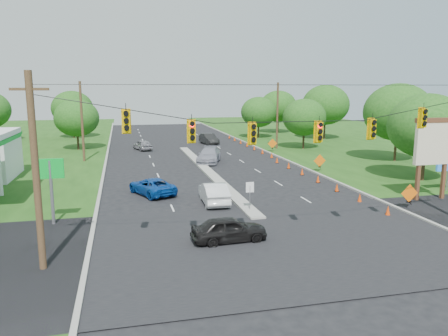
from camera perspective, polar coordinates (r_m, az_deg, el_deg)
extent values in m
plane|color=black|center=(24.33, 7.46, -9.50)|extent=(160.00, 160.00, 0.00)
cube|color=black|center=(24.33, 7.46, -9.50)|extent=(160.00, 14.00, 0.02)
cube|color=gray|center=(52.05, -15.14, 0.92)|extent=(0.25, 110.00, 0.16)
cube|color=gray|center=(55.15, 6.32, 1.74)|extent=(0.25, 110.00, 0.16)
cube|color=gray|center=(43.93, -2.22, -0.42)|extent=(1.00, 34.00, 0.18)
cylinder|color=gray|center=(29.50, 3.39, -4.04)|extent=(0.06, 0.06, 1.80)
cube|color=white|center=(29.31, 3.41, -2.52)|extent=(0.55, 0.04, 0.70)
cylinder|color=#422D1C|center=(21.04, -23.35, -0.71)|extent=(0.32, 0.32, 9.00)
cube|color=#422D1C|center=(20.70, -24.09, 9.39)|extent=(1.60, 0.12, 0.12)
cylinder|color=black|center=(21.99, 8.81, 7.03)|extent=(24.00, 0.04, 0.04)
cube|color=#FAB900|center=(20.41, -12.64, 5.95)|extent=(0.34, 0.24, 1.00)
cube|color=#FAB900|center=(20.71, -4.23, 4.78)|extent=(0.34, 0.24, 1.00)
cube|color=#FAB900|center=(21.40, 3.75, 4.49)|extent=(0.34, 0.24, 1.00)
cube|color=#FAB900|center=(22.67, 12.27, 4.61)|extent=(0.34, 0.24, 1.00)
cube|color=#FAB900|center=(24.10, 18.76, 4.83)|extent=(0.34, 0.24, 1.00)
cube|color=#FAB900|center=(25.77, 24.53, 5.95)|extent=(0.34, 0.24, 1.00)
cylinder|color=#422D1C|center=(51.67, -18.05, 5.74)|extent=(0.28, 0.28, 9.00)
cylinder|color=#422D1C|center=(60.16, 6.98, 6.76)|extent=(0.28, 0.28, 9.00)
cylinder|color=gray|center=(28.38, -21.59, -3.05)|extent=(0.20, 0.20, 4.00)
cube|color=#00A727|center=(28.09, -21.79, -0.07)|extent=(1.60, 0.15, 1.20)
cube|color=#59331E|center=(35.09, 24.04, -0.43)|extent=(0.25, 0.25, 4.40)
cube|color=#59331E|center=(36.46, 26.80, -0.27)|extent=(0.25, 0.25, 4.40)
cube|color=beige|center=(35.47, 25.71, 2.99)|extent=(3.00, 0.35, 3.20)
cube|color=#59331E|center=(35.32, 25.92, 5.64)|extent=(3.20, 0.40, 0.35)
cylinder|color=gray|center=(39.47, 27.17, -1.04)|extent=(0.12, 0.12, 2.40)
cone|color=#DC3E09|center=(30.60, 20.62, -5.23)|extent=(0.32, 0.32, 0.70)
cone|color=#DC3E09|center=(33.46, 17.31, -3.73)|extent=(0.32, 0.32, 0.70)
cone|color=#DC3E09|center=(36.42, 14.53, -2.46)|extent=(0.32, 0.32, 0.70)
cone|color=#DC3E09|center=(39.48, 12.18, -1.37)|extent=(0.32, 0.32, 0.70)
cone|color=#DC3E09|center=(42.60, 10.18, -0.44)|extent=(0.32, 0.32, 0.70)
cone|color=#DC3E09|center=(45.77, 8.45, 0.36)|extent=(0.32, 0.32, 0.70)
cone|color=#DC3E09|center=(49.00, 6.94, 1.05)|extent=(0.32, 0.32, 0.70)
cone|color=#DC3E09|center=(52.45, 6.25, 1.68)|extent=(0.32, 0.32, 0.70)
cone|color=#DC3E09|center=(55.72, 5.05, 2.22)|extent=(0.32, 0.32, 0.70)
cone|color=#DC3E09|center=(59.02, 3.99, 2.69)|extent=(0.32, 0.32, 0.70)
cone|color=#DC3E09|center=(62.35, 3.04, 3.11)|extent=(0.32, 0.32, 0.70)
cone|color=#DC3E09|center=(65.69, 2.18, 3.49)|extent=(0.32, 0.32, 0.70)
cone|color=#DC3E09|center=(69.04, 1.41, 3.83)|extent=(0.32, 0.32, 0.70)
cone|color=#DC3E09|center=(72.41, 0.71, 4.14)|extent=(0.32, 0.32, 0.70)
cube|color=black|center=(32.62, 22.99, -4.09)|extent=(0.06, 0.58, 0.26)
cube|color=black|center=(32.62, 22.99, -4.09)|extent=(0.06, 0.58, 0.26)
cube|color=orange|center=(32.49, 23.07, -3.06)|extent=(1.27, 0.05, 1.27)
cube|color=black|center=(44.39, 12.36, 0.18)|extent=(0.06, 0.58, 0.26)
cube|color=black|center=(44.39, 12.36, 0.18)|extent=(0.06, 0.58, 0.26)
cube|color=orange|center=(44.29, 12.39, 0.94)|extent=(1.27, 0.05, 1.27)
cube|color=black|center=(57.17, 6.33, 2.60)|extent=(0.06, 0.58, 0.26)
cube|color=black|center=(57.17, 6.33, 2.60)|extent=(0.06, 0.58, 0.26)
cube|color=orange|center=(57.09, 6.34, 3.20)|extent=(1.27, 0.05, 1.27)
cylinder|color=black|center=(62.02, -18.53, 3.40)|extent=(0.28, 0.28, 2.52)
ellipsoid|color=#194C14|center=(61.75, -18.70, 6.23)|extent=(5.88, 5.88, 5.04)
cylinder|color=black|center=(77.05, -19.05, 4.77)|extent=(0.28, 0.28, 2.88)
ellipsoid|color=#194C14|center=(76.82, -19.21, 7.38)|extent=(6.72, 6.72, 5.76)
cylinder|color=black|center=(42.97, 24.59, 0.34)|extent=(0.28, 0.28, 2.88)
ellipsoid|color=#194C14|center=(42.56, 24.95, 5.01)|extent=(6.72, 6.72, 5.76)
cylinder|color=black|center=(53.27, 21.48, 2.53)|extent=(0.28, 0.28, 3.24)
ellipsoid|color=#194C14|center=(52.92, 21.77, 6.78)|extent=(7.56, 7.56, 6.48)
cylinder|color=black|center=(60.83, 10.34, 3.64)|extent=(0.28, 0.28, 2.52)
ellipsoid|color=#194C14|center=(60.55, 10.44, 6.53)|extent=(5.88, 5.88, 5.04)
cylinder|color=black|center=(73.17, 12.99, 4.94)|extent=(0.28, 0.28, 3.24)
ellipsoid|color=#194C14|center=(72.92, 13.12, 8.04)|extent=(7.56, 7.56, 6.48)
cylinder|color=black|center=(81.69, 7.05, 5.55)|extent=(0.28, 0.28, 2.88)
ellipsoid|color=#194C14|center=(81.47, 7.10, 8.01)|extent=(6.72, 6.72, 5.76)
cylinder|color=black|center=(73.17, 4.52, 4.89)|extent=(0.28, 0.28, 2.52)
ellipsoid|color=#194C14|center=(72.94, 4.55, 7.30)|extent=(5.88, 5.88, 5.04)
imported|color=black|center=(23.90, 0.66, -8.00)|extent=(4.21, 1.89, 1.40)
imported|color=white|center=(31.63, -1.35, -3.26)|extent=(1.81, 4.76, 1.55)
imported|color=#0C409B|center=(34.71, -9.41, -2.36)|extent=(3.93, 5.25, 1.32)
imported|color=#9696A5|center=(49.02, -1.96, 1.67)|extent=(4.02, 6.03, 1.62)
imported|color=gray|center=(59.90, -10.59, 2.99)|extent=(2.81, 4.42, 1.40)
imported|color=black|center=(65.01, -1.99, 3.81)|extent=(2.36, 5.00, 1.58)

